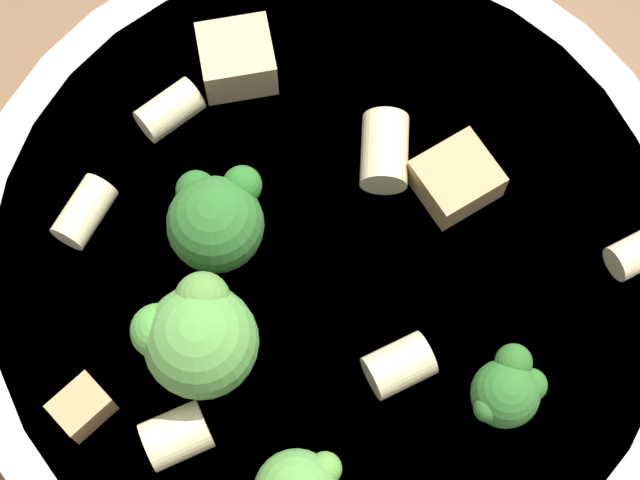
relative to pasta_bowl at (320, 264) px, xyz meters
name	(u,v)px	position (x,y,z in m)	size (l,w,h in m)	color
ground_plane	(320,282)	(0.00, 0.00, -0.02)	(2.00, 2.00, 0.00)	brown
pasta_bowl	(320,264)	(0.00, 0.00, 0.00)	(0.28, 0.28, 0.04)	silver
broccoli_floret_1	(204,215)	(0.00, -0.04, 0.04)	(0.03, 0.03, 0.04)	#93B766
broccoli_floret_2	(185,337)	(0.04, -0.04, 0.04)	(0.04, 0.04, 0.05)	#84AD60
broccoli_floret_3	(494,390)	(0.05, 0.06, 0.03)	(0.03, 0.03, 0.03)	#9EC175
rigatoni_1	(164,435)	(0.07, -0.05, 0.02)	(0.02, 0.02, 0.02)	beige
rigatoni_2	(158,110)	(-0.05, -0.06, 0.02)	(0.01, 0.01, 0.02)	beige
rigatoni_3	(73,212)	(-0.01, -0.09, 0.02)	(0.01, 0.01, 0.02)	beige
rigatoni_4	(387,365)	(0.04, 0.02, 0.02)	(0.02, 0.02, 0.02)	beige
rigatoni_5	(627,261)	(0.00, 0.11, 0.02)	(0.01, 0.01, 0.02)	beige
rigatoni_6	(373,151)	(-0.04, 0.02, 0.02)	(0.02, 0.02, 0.03)	beige
chicken_chunk_0	(70,407)	(0.06, -0.08, 0.02)	(0.02, 0.01, 0.01)	tan
chicken_chunk_1	(444,179)	(-0.03, 0.04, 0.02)	(0.03, 0.03, 0.02)	tan
chicken_chunk_2	(226,59)	(-0.07, -0.04, 0.03)	(0.03, 0.03, 0.02)	tan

